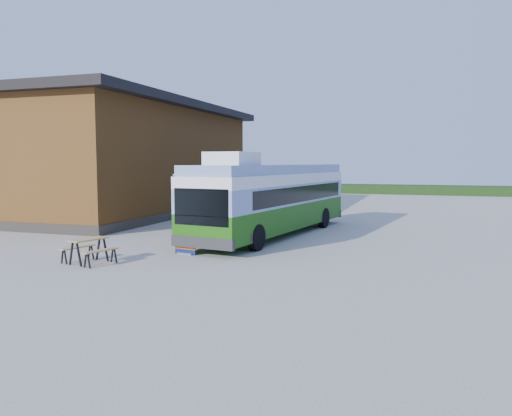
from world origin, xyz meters
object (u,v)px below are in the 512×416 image
(bus, at_px, (273,196))
(picnic_table, at_px, (89,245))
(person_a, at_px, (231,209))
(banner, at_px, (185,231))
(person_b, at_px, (241,204))
(slurry_tanker, at_px, (252,187))

(bus, relative_size, picnic_table, 7.17)
(person_a, bearing_deg, picnic_table, -105.38)
(banner, height_order, picnic_table, banner)
(person_a, relative_size, person_b, 1.02)
(picnic_table, bearing_deg, bus, 78.82)
(bus, relative_size, banner, 5.97)
(picnic_table, bearing_deg, slurry_tanker, 111.17)
(bus, distance_m, slurry_tanker, 18.26)
(person_b, height_order, slurry_tanker, slurry_tanker)
(banner, relative_size, slurry_tanker, 0.34)
(slurry_tanker, bearing_deg, bus, -45.77)
(banner, height_order, person_a, banner)
(person_a, bearing_deg, person_b, 88.64)
(person_b, xyz_separation_m, slurry_tanker, (-2.50, 9.31, 0.65))
(bus, distance_m, person_a, 5.35)
(bus, bearing_deg, banner, -97.79)
(banner, xyz_separation_m, person_a, (-1.92, 9.71, -0.06))
(banner, xyz_separation_m, picnic_table, (-2.43, -2.58, -0.25))
(bus, xyz_separation_m, slurry_tanker, (-6.96, 16.88, -0.41))
(bus, bearing_deg, person_a, 142.92)
(picnic_table, xyz_separation_m, slurry_tanker, (-2.77, 25.41, 0.82))
(bus, bearing_deg, slurry_tanker, 120.99)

